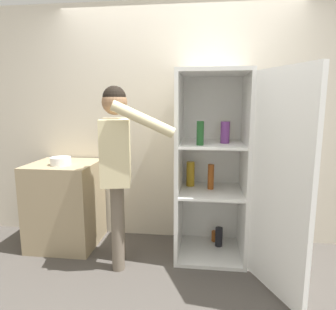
% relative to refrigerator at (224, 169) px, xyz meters
% --- Properties ---
extents(ground_plane, '(12.00, 12.00, 0.00)m').
position_rel_refrigerator_xyz_m(ground_plane, '(-0.48, -0.52, -0.90)').
color(ground_plane, '#4C4742').
extents(wall_back, '(7.00, 0.06, 2.55)m').
position_rel_refrigerator_xyz_m(wall_back, '(-0.48, 0.46, 0.38)').
color(wall_back, beige).
rests_on(wall_back, ground_plane).
extents(refrigerator, '(0.99, 1.26, 1.80)m').
position_rel_refrigerator_xyz_m(refrigerator, '(0.00, 0.00, 0.00)').
color(refrigerator, white).
rests_on(refrigerator, ground_plane).
extents(person, '(0.72, 0.57, 1.66)m').
position_rel_refrigerator_xyz_m(person, '(-0.96, -0.24, 0.15)').
color(person, '#726656').
rests_on(person, ground_plane).
extents(counter, '(0.67, 0.63, 0.89)m').
position_rel_refrigerator_xyz_m(counter, '(-1.64, 0.10, -0.45)').
color(counter, tan).
rests_on(counter, ground_plane).
extents(bowl, '(0.21, 0.21, 0.08)m').
position_rel_refrigerator_xyz_m(bowl, '(-1.62, 0.02, 0.03)').
color(bowl, white).
rests_on(bowl, counter).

